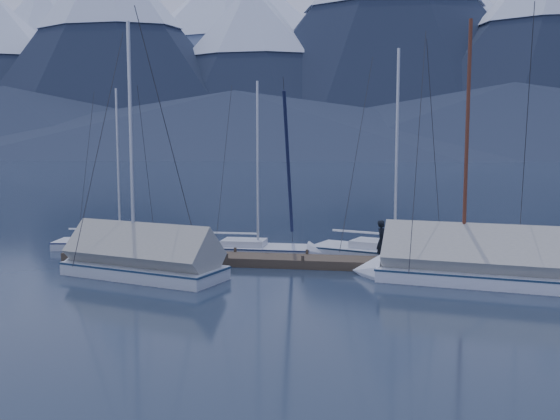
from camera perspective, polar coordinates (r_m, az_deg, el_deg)
The scene contains 10 objects.
ground at distance 21.74m, azimuth -0.87°, elevation -6.33°, with size 1000.00×1000.00×0.00m, color black.
mountain_range at distance 395.05m, azimuth 9.65°, elevation 13.82°, with size 877.00×584.00×150.50m.
dock at distance 23.65m, azimuth 0.00°, elevation -5.04°, with size 18.00×1.50×0.54m.
mooring_posts at distance 23.69m, azimuth -1.20°, elevation -4.43°, with size 15.12×1.52×0.35m.
sailboat_open_left at distance 28.34m, azimuth -14.28°, elevation -3.31°, with size 6.26×2.79×8.04m.
sailboat_open_mid at distance 25.76m, azimuth -1.18°, elevation -4.05°, with size 6.22×2.67×8.20m.
sailboat_open_right at distance 24.94m, azimuth 12.06°, elevation -4.46°, with size 7.42×4.28×9.47m.
sailboat_covered_near at distance 21.66m, azimuth 16.75°, elevation -5.30°, with size 7.93×3.74×9.92m.
sailboat_covered_far at distance 22.33m, azimuth -14.13°, elevation -4.91°, with size 7.40×4.05×9.94m.
person at distance 23.15m, azimuth 9.78°, elevation -2.87°, with size 0.56×0.37×1.53m, color black.
Camera 1 is at (3.79, -20.90, 4.66)m, focal length 38.00 mm.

